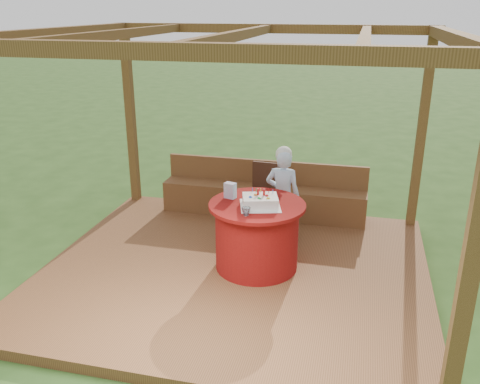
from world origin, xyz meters
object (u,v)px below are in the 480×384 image
elderly_woman (283,193)px  drinking_glass (246,211)px  birthday_cake (260,201)px  gift_bag (230,190)px  chair (266,192)px  bench (263,198)px  table (257,235)px

elderly_woman → drinking_glass: bearing=-99.9°
elderly_woman → birthday_cake: elderly_woman is taller
gift_bag → chair: bearing=95.7°
bench → table: table is taller
bench → elderly_woman: (0.41, -0.78, 0.38)m
table → gift_bag: 0.61m
table → elderly_woman: size_ratio=0.87×
bench → chair: (0.11, -0.41, 0.24)m
bench → drinking_glass: bearing=-84.4°
gift_bag → drinking_glass: 0.57m
table → gift_bag: bearing=162.9°
chair → birthday_cake: 1.33m
bench → elderly_woman: bearing=-62.5°
chair → drinking_glass: (0.08, -1.58, 0.35)m
gift_bag → elderly_woman: bearing=71.9°
drinking_glass → table: bearing=82.8°
chair → elderly_woman: size_ratio=0.70×
gift_bag → drinking_glass: bearing=-40.7°
table → bench: bearing=98.4°
birthday_cake → gift_bag: size_ratio=2.96×
gift_bag → drinking_glass: gift_bag is taller
chair → drinking_glass: size_ratio=9.30×
elderly_woman → gift_bag: 0.93m
table → gift_bag: (-0.35, 0.11, 0.49)m
bench → drinking_glass: size_ratio=30.89×
elderly_woman → chair: bearing=128.6°
elderly_woman → birthday_cake: bearing=-97.4°
birthday_cake → gift_bag: birthday_cake is taller
table → drinking_glass: size_ratio=11.56×
chair → gift_bag: bearing=-101.2°
gift_bag → drinking_glass: size_ratio=1.92×
bench → chair: chair is taller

